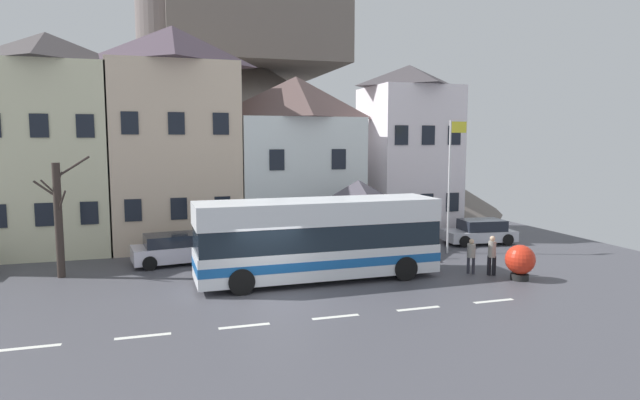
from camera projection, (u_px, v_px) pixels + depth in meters
name	position (u px, v px, depth m)	size (l,w,h in m)	color
ground_plane	(275.00, 300.00, 19.53)	(40.00, 60.00, 0.07)	#48474F
townhouse_01	(51.00, 144.00, 27.33)	(5.89, 5.31, 11.13)	beige
townhouse_02	(175.00, 138.00, 29.03)	(6.53, 5.23, 11.80)	beige
townhouse_03	(296.00, 159.00, 31.09)	(6.87, 5.17, 9.38)	white
townhouse_04	(408.00, 150.00, 33.06)	(5.03, 5.10, 10.30)	white
hilltop_castle	(250.00, 127.00, 46.76)	(42.25, 42.25, 19.37)	#655C56
transit_bus	(318.00, 240.00, 22.07)	(10.08, 2.85, 3.33)	white
bus_shelter	(358.00, 194.00, 27.03)	(3.60, 3.60, 3.77)	#473D33
parked_car_00	(480.00, 232.00, 30.01)	(4.02, 2.28, 1.34)	silver
parked_car_02	(174.00, 249.00, 25.09)	(4.07, 2.41, 1.40)	silver
pedestrian_00	(492.00, 254.00, 22.92)	(0.34, 0.32, 1.70)	black
pedestrian_01	(471.00, 253.00, 23.17)	(0.36, 0.36, 1.52)	#2D2D38
pedestrian_02	(406.00, 243.00, 25.36)	(0.33, 0.33, 1.51)	black
pedestrian_03	(384.00, 245.00, 24.99)	(0.30, 0.32, 1.64)	#2D2D38
public_bench	(370.00, 236.00, 29.71)	(1.66, 0.48, 0.87)	#33473D
flagpole	(451.00, 177.00, 27.07)	(0.95, 0.10, 6.76)	silver
harbour_buoy	(520.00, 261.00, 22.13)	(1.22, 1.22, 1.47)	black
bare_tree_00	(59.00, 217.00, 22.37)	(2.37, 1.93, 5.12)	#382D28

